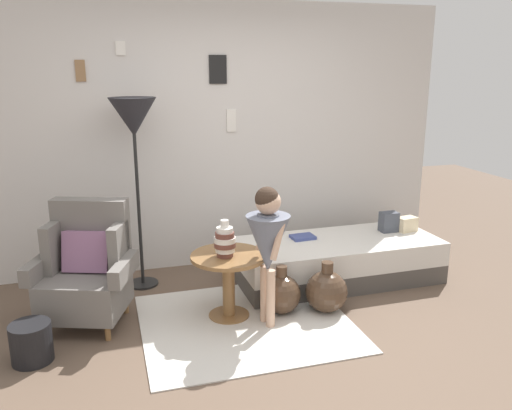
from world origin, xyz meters
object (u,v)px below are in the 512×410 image
object	(u,v)px
armchair	(87,270)
daybed	(338,260)
book_on_daybed	(303,237)
demijohn_near	(281,294)
side_table	(228,272)
demijohn_far	(326,291)
magazine_basket	(31,343)
person_child	(268,239)
floor_lamp	(134,124)
vase_striped	(225,241)

from	to	relation	value
armchair	daybed	distance (m)	2.28
book_on_daybed	demijohn_near	distance (m)	0.81
side_table	demijohn_near	bearing A→B (deg)	-6.89
daybed	demijohn_far	size ratio (longest dim) A/B	4.39
demijohn_near	magazine_basket	distance (m)	1.91
person_child	book_on_daybed	distance (m)	1.05
side_table	magazine_basket	world-z (taller)	side_table
side_table	demijohn_near	xyz separation A→B (m)	(0.43, -0.05, -0.22)
book_on_daybed	armchair	bearing A→B (deg)	-170.14
floor_lamp	demijohn_far	distance (m)	2.18
armchair	demijohn_near	size ratio (longest dim) A/B	2.36
demijohn_far	side_table	bearing A→B (deg)	170.49
armchair	side_table	distance (m)	1.11
magazine_basket	armchair	bearing A→B (deg)	53.09
floor_lamp	book_on_daybed	xyz separation A→B (m)	(1.49, -0.27, -1.09)
person_child	demijohn_far	size ratio (longest dim) A/B	2.58
demijohn_near	magazine_basket	xyz separation A→B (m)	(-1.90, -0.21, -0.03)
armchair	demijohn_far	bearing A→B (deg)	-11.41
demijohn_near	magazine_basket	bearing A→B (deg)	-173.75
daybed	armchair	bearing A→B (deg)	-174.85
vase_striped	demijohn_near	size ratio (longest dim) A/B	0.72
daybed	demijohn_near	size ratio (longest dim) A/B	4.65
side_table	book_on_daybed	bearing A→B (deg)	34.01
floor_lamp	book_on_daybed	bearing A→B (deg)	-10.38
armchair	demijohn_near	xyz separation A→B (m)	(1.52, -0.30, -0.27)
side_table	book_on_daybed	size ratio (longest dim) A/B	2.74
person_child	magazine_basket	distance (m)	1.82
magazine_basket	book_on_daybed	bearing A→B (deg)	19.93
armchair	vase_striped	bearing A→B (deg)	-14.73
person_child	demijohn_near	distance (m)	0.60
book_on_daybed	side_table	bearing A→B (deg)	-145.99
floor_lamp	demijohn_near	size ratio (longest dim) A/B	4.21
floor_lamp	magazine_basket	distance (m)	1.95
magazine_basket	daybed	bearing A→B (deg)	15.05
floor_lamp	demijohn_near	xyz separation A→B (m)	(1.05, -0.91, -1.33)
daybed	vase_striped	xyz separation A→B (m)	(-1.21, -0.48, 0.46)
floor_lamp	demijohn_far	size ratio (longest dim) A/B	3.97
armchair	demijohn_near	bearing A→B (deg)	-11.14
floor_lamp	book_on_daybed	size ratio (longest dim) A/B	7.85
vase_striped	floor_lamp	xyz separation A→B (m)	(-0.59, 0.89, 0.84)
person_child	demijohn_near	world-z (taller)	person_child
vase_striped	book_on_daybed	xyz separation A→B (m)	(0.90, 0.62, -0.25)
magazine_basket	side_table	bearing A→B (deg)	10.06
armchair	demijohn_far	size ratio (longest dim) A/B	2.23
floor_lamp	side_table	bearing A→B (deg)	-54.08
side_table	magazine_basket	bearing A→B (deg)	-169.94
person_child	demijohn_far	distance (m)	0.77
demijohn_near	book_on_daybed	bearing A→B (deg)	55.66
demijohn_far	magazine_basket	bearing A→B (deg)	-176.83
vase_striped	floor_lamp	distance (m)	1.36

